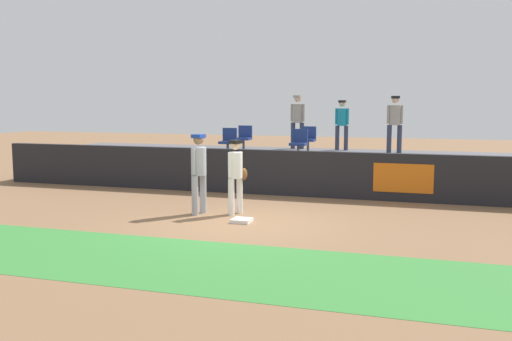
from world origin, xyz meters
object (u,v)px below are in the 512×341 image
(seat_back_left, at_px, (244,136))
(seat_front_center, at_px, (299,141))
(spectator_hooded, at_px, (342,121))
(first_base, at_px, (242,220))
(seat_back_center, at_px, (308,138))
(player_runner_visitor, at_px, (199,168))
(player_fielder_home, at_px, (236,172))
(spectator_casual, at_px, (298,118))
(spectator_capped, at_px, (395,120))
(seat_front_left, at_px, (229,140))

(seat_back_left, xyz_separation_m, seat_front_center, (2.33, -1.80, -0.00))
(seat_back_left, relative_size, spectator_hooded, 0.50)
(first_base, height_order, seat_back_center, seat_back_center)
(player_runner_visitor, relative_size, seat_back_left, 2.18)
(first_base, xyz_separation_m, seat_back_left, (-2.31, 6.93, 1.35))
(first_base, bearing_deg, seat_back_center, 90.72)
(player_fielder_home, height_order, seat_front_center, seat_front_center)
(spectator_casual, bearing_deg, spectator_capped, 177.20)
(seat_front_left, height_order, seat_back_left, same)
(first_base, bearing_deg, seat_back_left, 108.43)
(player_runner_visitor, height_order, spectator_capped, spectator_capped)
(seat_back_center, bearing_deg, seat_front_left, -139.66)
(seat_back_center, height_order, spectator_casual, spectator_casual)
(seat_back_left, height_order, spectator_casual, spectator_casual)
(seat_back_left, bearing_deg, seat_front_left, -86.71)
(first_base, xyz_separation_m, seat_front_center, (0.02, 5.13, 1.35))
(seat_front_center, bearing_deg, spectator_capped, 42.74)
(seat_front_left, bearing_deg, spectator_capped, 26.42)
(seat_front_left, relative_size, spectator_capped, 0.46)
(player_runner_visitor, distance_m, seat_back_left, 6.47)
(first_base, height_order, player_runner_visitor, player_runner_visitor)
(player_fielder_home, height_order, seat_back_left, seat_back_left)
(spectator_capped, bearing_deg, seat_back_left, -5.36)
(player_fielder_home, distance_m, seat_front_left, 4.72)
(spectator_capped, bearing_deg, spectator_hooded, -28.58)
(first_base, relative_size, spectator_casual, 0.21)
(first_base, distance_m, spectator_casual, 8.40)
(spectator_hooded, distance_m, spectator_casual, 1.57)
(seat_back_left, relative_size, seat_front_center, 1.00)
(player_fielder_home, xyz_separation_m, spectator_casual, (-0.33, 7.35, 1.01))
(player_fielder_home, bearing_deg, seat_front_left, -138.76)
(spectator_hooded, height_order, spectator_capped, spectator_capped)
(seat_front_left, height_order, spectator_capped, spectator_capped)
(player_fielder_home, bearing_deg, seat_front_center, -166.87)
(player_fielder_home, relative_size, player_runner_visitor, 0.93)
(player_fielder_home, bearing_deg, seat_back_left, -144.04)
(player_runner_visitor, distance_m, seat_front_left, 4.69)
(spectator_capped, relative_size, spectator_casual, 0.98)
(seat_back_center, bearing_deg, first_base, -89.28)
(player_fielder_home, bearing_deg, player_runner_visitor, -55.50)
(first_base, bearing_deg, seat_front_center, 89.79)
(first_base, distance_m, player_fielder_home, 1.30)
(seat_back_center, height_order, seat_front_left, same)
(player_fielder_home, height_order, seat_back_center, seat_back_center)
(player_runner_visitor, height_order, spectator_casual, spectator_casual)
(seat_back_center, bearing_deg, seat_back_left, 179.99)
(player_runner_visitor, relative_size, spectator_capped, 1.00)
(first_base, bearing_deg, player_fielder_home, 117.66)
(seat_back_center, distance_m, spectator_capped, 2.82)
(first_base, xyz_separation_m, seat_back_center, (-0.09, 6.93, 1.35))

